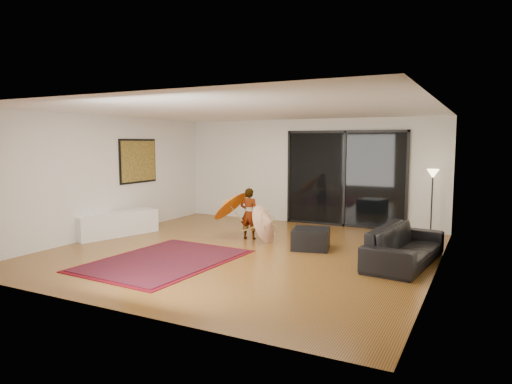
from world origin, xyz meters
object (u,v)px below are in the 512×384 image
Objects in this scene: media_console at (117,224)px; sofa at (405,245)px; ottoman at (311,239)px; child at (249,214)px.

sofa is (6.20, 0.49, 0.06)m from media_console.
sofa is 1.87m from ottoman.
sofa is at bearing -9.55° from ottoman.
ottoman is at bearing 160.58° from child.
media_console is at bearing 10.87° from child.
media_console is 2.70× the size of ottoman.
media_console is 6.22m from sofa.
child reaches higher than media_console.
media_console is at bearing 101.26° from sofa.
child is (-1.53, 0.26, 0.36)m from ottoman.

